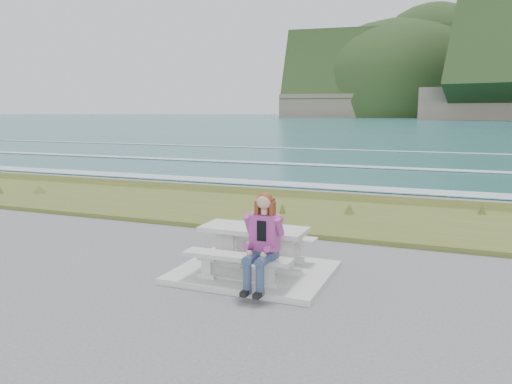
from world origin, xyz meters
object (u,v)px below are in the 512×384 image
picnic_table (254,236)px  bench_seaward (268,240)px  seated_woman (261,254)px  bench_landward (237,261)px

picnic_table → bench_seaward: (0.00, 0.70, -0.23)m
bench_seaward → seated_woman: seated_woman is taller
picnic_table → bench_landward: bearing=-90.0°
picnic_table → seated_woman: size_ratio=1.22×
bench_landward → bench_seaward: same height
picnic_table → bench_landward: (0.00, -0.70, -0.23)m
picnic_table → bench_landward: picnic_table is taller
seated_woman → bench_landward: bearing=164.1°
bench_landward → seated_woman: bearing=-17.2°
bench_seaward → bench_landward: bearing=-90.0°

